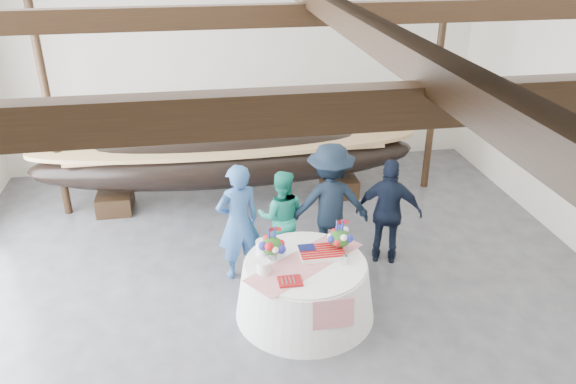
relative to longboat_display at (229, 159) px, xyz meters
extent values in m
cube|color=#3D3D42|center=(0.47, -4.16, -0.86)|extent=(10.00, 12.00, 0.01)
cube|color=silver|center=(0.47, 1.84, 1.39)|extent=(10.00, 0.02, 4.50)
cube|color=black|center=(0.47, -7.66, 3.39)|extent=(9.80, 0.12, 0.18)
cube|color=black|center=(0.47, -5.16, 3.39)|extent=(9.80, 0.12, 0.18)
cylinder|color=black|center=(-3.03, 0.00, 1.39)|extent=(0.14, 0.14, 4.50)
cylinder|color=black|center=(3.97, 0.00, 1.39)|extent=(0.14, 0.14, 4.50)
cube|color=black|center=(-2.17, 0.00, -0.68)|extent=(0.63, 0.81, 0.36)
cube|color=black|center=(2.17, 0.00, -0.68)|extent=(0.63, 0.81, 0.36)
ellipsoid|color=black|center=(0.00, 0.00, -0.01)|extent=(7.22, 1.44, 0.99)
cube|color=#9E7A4C|center=(0.00, 0.00, 0.26)|extent=(5.78, 0.95, 0.05)
cone|color=white|center=(0.76, -3.63, -0.47)|extent=(1.92, 1.92, 0.79)
cylinder|color=white|center=(0.76, -3.63, -0.06)|extent=(1.63, 1.63, 0.04)
cube|color=red|center=(0.76, -3.63, -0.04)|extent=(1.76, 1.48, 0.01)
cube|color=white|center=(1.01, -3.50, -0.01)|extent=(0.60, 0.40, 0.07)
cylinder|color=white|center=(0.18, -3.78, 0.04)|extent=(0.18, 0.18, 0.17)
cylinder|color=white|center=(0.22, -3.31, 0.06)|extent=(0.18, 0.18, 0.20)
cube|color=maroon|center=(0.48, -4.05, -0.03)|extent=(0.30, 0.24, 0.03)
cone|color=silver|center=(1.27, -3.75, 0.02)|extent=(0.09, 0.09, 0.12)
imported|color=#2A5289|center=(-0.04, -2.55, 0.06)|extent=(0.77, 0.62, 1.84)
imported|color=#1D9A7E|center=(0.65, -2.22, -0.10)|extent=(0.84, 0.71, 1.54)
imported|color=black|center=(1.40, -2.33, 0.12)|extent=(1.30, 0.79, 1.97)
imported|color=black|center=(2.29, -2.53, 0.00)|extent=(1.10, 0.75, 1.74)
camera|label=1|loc=(-0.52, -9.82, 4.09)|focal=35.00mm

